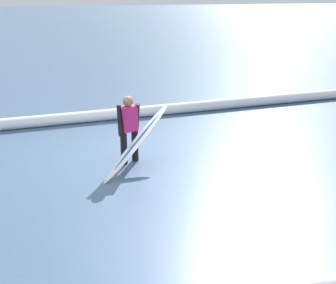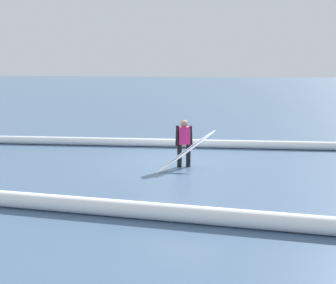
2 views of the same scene
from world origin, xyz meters
The scene contains 4 objects.
ground_plane centered at (0.00, 0.00, 0.00)m, with size 178.58×178.58×0.00m, color #455F80.
surfer centered at (-0.23, 0.56, 0.81)m, with size 0.48×0.41×1.44m.
surfboard centered at (-0.36, 0.84, 0.55)m, with size 1.75×1.48×1.14m.
wave_crest_foreground centered at (-0.45, -2.61, 0.16)m, with size 0.31×0.31×17.78m, color white.
Camera 1 is at (1.12, 8.68, 3.46)m, focal length 44.69 mm.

